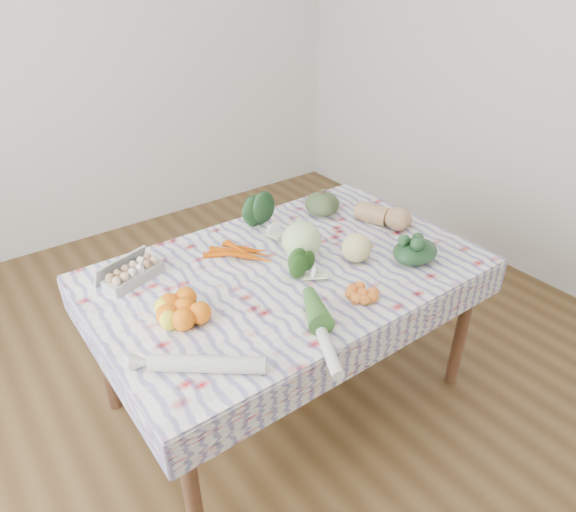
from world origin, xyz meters
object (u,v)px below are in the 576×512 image
(egg_carton, at_px, (134,274))
(butternut_squash, at_px, (384,214))
(dining_table, at_px, (288,283))
(cabbage, at_px, (301,240))
(grapefruit, at_px, (357,248))
(kabocha_squash, at_px, (322,204))

(egg_carton, xyz_separation_m, butternut_squash, (1.20, -0.26, 0.03))
(butternut_squash, bearing_deg, egg_carton, 146.35)
(butternut_squash, bearing_deg, dining_table, 161.79)
(egg_carton, height_order, cabbage, cabbage)
(egg_carton, bearing_deg, cabbage, -39.10)
(cabbage, distance_m, butternut_squash, 0.52)
(butternut_squash, xyz_separation_m, grapefruit, (-0.34, -0.16, 0.00))
(egg_carton, distance_m, butternut_squash, 1.22)
(kabocha_squash, height_order, cabbage, cabbage)
(dining_table, xyz_separation_m, cabbage, (0.10, 0.03, 0.17))
(dining_table, distance_m, grapefruit, 0.34)
(butternut_squash, bearing_deg, kabocha_squash, 99.59)
(kabocha_squash, height_order, grapefruit, grapefruit)
(egg_carton, distance_m, cabbage, 0.73)
(kabocha_squash, bearing_deg, grapefruit, -111.39)
(butternut_squash, distance_m, grapefruit, 0.38)
(kabocha_squash, xyz_separation_m, cabbage, (-0.35, -0.28, 0.03))
(dining_table, distance_m, cabbage, 0.20)
(egg_carton, relative_size, cabbage, 1.46)
(dining_table, height_order, egg_carton, egg_carton)
(grapefruit, bearing_deg, dining_table, 154.39)
(dining_table, height_order, butternut_squash, butternut_squash)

